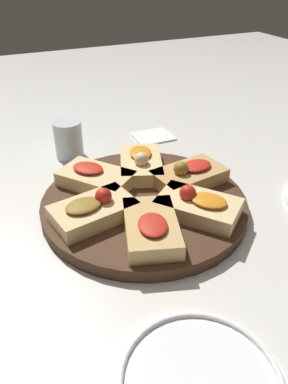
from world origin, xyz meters
name	(u,v)px	position (x,y,z in m)	size (l,w,h in m)	color
ground_plane	(144,209)	(0.00, 0.00, 0.00)	(3.00, 3.00, 0.00)	silver
serving_board	(144,204)	(0.00, 0.00, 0.01)	(0.41, 0.41, 0.03)	#422819
focaccia_slice_0	(198,206)	(-0.07, 0.09, 0.04)	(0.16, 0.17, 0.06)	#E5C689
focaccia_slice_1	(189,175)	(-0.11, -0.02, 0.04)	(0.16, 0.11, 0.06)	tan
focaccia_slice_2	(141,163)	(-0.04, -0.11, 0.04)	(0.14, 0.17, 0.06)	#E5C689
focaccia_slice_3	(95,178)	(0.07, -0.09, 0.04)	(0.16, 0.17, 0.04)	#E5C689
focaccia_slice_4	(93,210)	(0.11, 0.02, 0.04)	(0.16, 0.12, 0.06)	#E5C689
focaccia_slice_5	(151,227)	(0.04, 0.11, 0.04)	(0.13, 0.17, 0.04)	tan
plate_right	(200,383)	(0.09, 0.37, 0.01)	(0.21, 0.21, 0.02)	white
water_glass	(69,140)	(0.08, -0.29, 0.05)	(0.07, 0.07, 0.09)	silver
napkin_stack	(153,136)	(-0.17, -0.31, 0.00)	(0.11, 0.09, 0.01)	white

